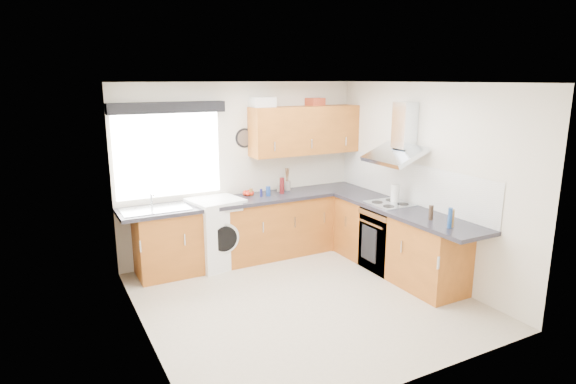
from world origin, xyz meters
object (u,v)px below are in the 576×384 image
oven (388,239)px  extractor_hood (399,139)px  upper_cabinets (305,130)px  washing_machine (216,232)px

oven → extractor_hood: (0.10, -0.00, 1.34)m
upper_cabinets → washing_machine: upper_cabinets is taller
upper_cabinets → washing_machine: bearing=-175.9°
upper_cabinets → washing_machine: size_ratio=1.79×
oven → extractor_hood: bearing=-0.0°
upper_cabinets → oven: bearing=-67.5°
upper_cabinets → washing_machine: (-1.47, -0.10, -1.33)m
oven → upper_cabinets: 1.99m
extractor_hood → oven: bearing=180.0°
oven → washing_machine: (-2.02, 1.22, 0.05)m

